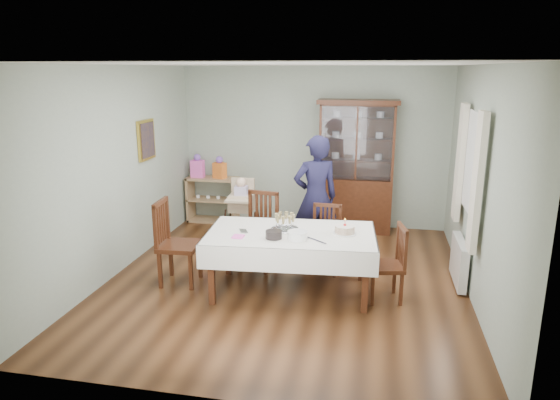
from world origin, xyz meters
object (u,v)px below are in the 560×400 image
(chair_far_right, at_px, (325,252))
(chair_end_right, at_px, (385,278))
(chair_end_left, at_px, (179,259))
(birthday_cake, at_px, (345,230))
(gift_bag_pink, at_px, (198,167))
(chair_far_left, at_px, (259,245))
(woman, at_px, (316,198))
(gift_bag_orange, at_px, (220,168))
(dining_table, at_px, (291,262))
(sideboard, at_px, (213,199))
(champagne_tray, at_px, (285,225))
(high_chair, at_px, (242,220))
(china_cabinet, at_px, (356,165))

(chair_far_right, xyz_separation_m, chair_end_right, (0.79, -0.72, 0.00))
(chair_end_left, relative_size, birthday_cake, 3.93)
(gift_bag_pink, bearing_deg, birthday_cake, -42.54)
(chair_far_left, distance_m, woman, 1.06)
(chair_far_left, xyz_separation_m, gift_bag_pink, (-1.55, 1.90, 0.68))
(chair_far_right, distance_m, gift_bag_orange, 2.87)
(dining_table, bearing_deg, chair_far_right, 64.92)
(sideboard, bearing_deg, chair_end_right, -41.12)
(chair_far_left, distance_m, chair_far_right, 0.91)
(woman, bearing_deg, gift_bag_pink, -55.96)
(dining_table, relative_size, chair_end_left, 1.94)
(dining_table, bearing_deg, gift_bag_orange, 123.48)
(sideboard, distance_m, champagne_tray, 3.12)
(chair_far_left, xyz_separation_m, chair_far_right, (0.91, 0.02, -0.04))
(birthday_cake, distance_m, gift_bag_pink, 3.74)
(champagne_tray, bearing_deg, chair_far_right, 56.24)
(dining_table, xyz_separation_m, chair_end_left, (-1.44, -0.01, -0.07))
(high_chair, bearing_deg, dining_table, -57.72)
(dining_table, distance_m, champagne_tray, 0.46)
(dining_table, bearing_deg, birthday_cake, 6.40)
(birthday_cake, relative_size, gift_bag_orange, 0.71)
(high_chair, height_order, gift_bag_orange, gift_bag_orange)
(sideboard, xyz_separation_m, chair_far_right, (2.20, -1.90, -0.13))
(china_cabinet, bearing_deg, chair_far_left, -122.43)
(high_chair, bearing_deg, chair_end_left, -108.56)
(chair_end_right, bearing_deg, champagne_tray, -105.97)
(high_chair, xyz_separation_m, gift_bag_orange, (-0.70, 1.13, 0.55))
(gift_bag_orange, bearing_deg, woman, -36.42)
(chair_far_right, bearing_deg, china_cabinet, 83.56)
(woman, xyz_separation_m, champagne_tray, (-0.23, -1.15, -0.06))
(china_cabinet, distance_m, woman, 1.47)
(chair_end_right, xyz_separation_m, champagne_tray, (-1.22, 0.08, 0.55))
(gift_bag_pink, bearing_deg, high_chair, -45.75)
(dining_table, bearing_deg, chair_far_left, 129.21)
(chair_far_left, bearing_deg, sideboard, 133.44)
(chair_end_left, bearing_deg, chair_far_right, -70.98)
(woman, bearing_deg, chair_far_left, 11.91)
(sideboard, relative_size, chair_far_left, 0.88)
(dining_table, height_order, chair_far_left, chair_far_left)
(dining_table, distance_m, china_cabinet, 2.77)
(high_chair, distance_m, gift_bag_pink, 1.68)
(chair_end_right, height_order, champagne_tray, champagne_tray)
(gift_bag_orange, bearing_deg, dining_table, -56.52)
(sideboard, distance_m, woman, 2.49)
(woman, height_order, gift_bag_orange, woman)
(dining_table, height_order, birthday_cake, birthday_cake)
(sideboard, height_order, woman, woman)
(high_chair, distance_m, champagne_tray, 1.71)
(chair_far_left, relative_size, gift_bag_pink, 2.49)
(sideboard, xyz_separation_m, champagne_tray, (1.78, -2.53, 0.42))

